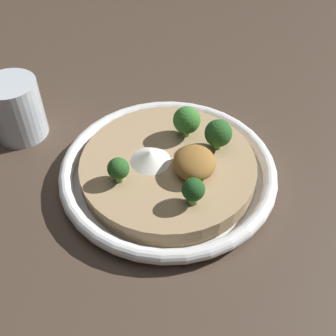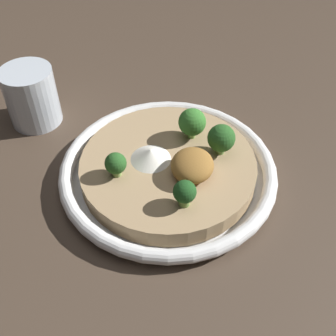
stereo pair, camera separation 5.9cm
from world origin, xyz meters
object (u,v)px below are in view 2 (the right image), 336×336
at_px(broccoli_front_right, 116,164).
at_px(drinking_glass, 32,96).
at_px(risotto_bowl, 168,170).
at_px(broccoli_back_left, 192,122).
at_px(broccoli_back_right, 185,193).
at_px(broccoli_back, 221,139).

xyz_separation_m(broccoli_front_right, drinking_glass, (-0.13, -0.18, -0.01)).
bearing_deg(risotto_bowl, broccoli_back_left, 157.49).
distance_m(risotto_bowl, broccoli_front_right, 0.08).
bearing_deg(risotto_bowl, broccoli_back_right, 26.29).
relative_size(risotto_bowl, drinking_glass, 3.27).
relative_size(broccoli_back_left, drinking_glass, 0.51).
height_order(risotto_bowl, broccoli_back, broccoli_back).
bearing_deg(broccoli_back_right, broccoli_back_left, -174.96).
distance_m(risotto_bowl, broccoli_back, 0.09).
bearing_deg(drinking_glass, broccoli_back_left, 83.36).
relative_size(broccoli_back_left, broccoli_front_right, 1.33).
bearing_deg(broccoli_back_right, broccoli_back, 162.08).
xyz_separation_m(broccoli_back_left, broccoli_back, (0.03, 0.04, -0.00)).
relative_size(broccoli_back_right, broccoli_front_right, 1.07).
bearing_deg(broccoli_back, risotto_bowl, -64.96).
bearing_deg(drinking_glass, broccoli_front_right, 54.47).
height_order(broccoli_back, broccoli_back_right, broccoli_back).
distance_m(broccoli_back, broccoli_front_right, 0.15).
distance_m(risotto_bowl, broccoli_back_right, 0.09).
height_order(risotto_bowl, broccoli_front_right, broccoli_front_right).
bearing_deg(broccoli_back_left, broccoli_back_right, 5.04).
xyz_separation_m(risotto_bowl, broccoli_back_right, (0.07, 0.03, 0.04)).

